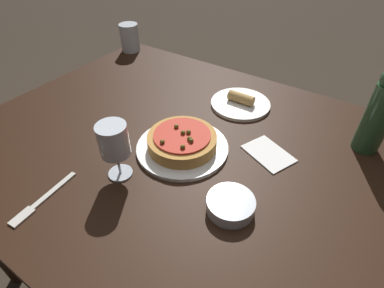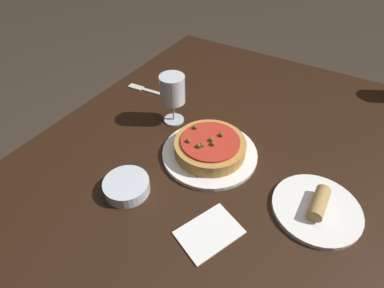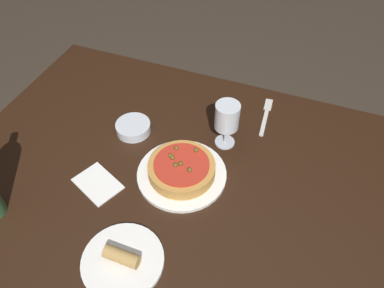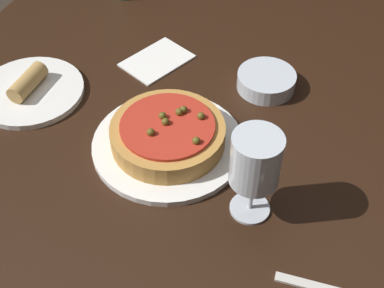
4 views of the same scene
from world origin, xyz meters
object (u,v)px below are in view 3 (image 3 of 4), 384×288
Objects in this scene: dining_table at (176,195)px; dinner_plate at (182,174)px; fork at (266,114)px; side_bowl at (133,128)px; wine_glass at (227,117)px; side_plate at (123,260)px; pizza at (182,168)px.

dinner_plate reaches higher than dining_table.
dinner_plate is at bearing 149.11° from fork.
side_bowl is at bearing -27.83° from dinner_plate.
wine_glass is 1.39× the size of side_bowl.
dining_table is 6.62× the size of side_plate.
fork is at bearing -116.58° from dining_table.
dining_table is 11.99× the size of side_bowl.
pizza reaches higher than side_bowl.
side_bowl reaches higher than fork.
side_plate is at bearing 83.47° from pizza.
side_bowl reaches higher than dining_table.
fork is (-0.10, -0.18, -0.11)m from wine_glass.
pizza is 0.40m from fork.
wine_glass is at bearing -103.45° from side_plate.
side_bowl is (0.21, -0.14, 0.10)m from dining_table.
wine_glass is (-0.10, -0.20, 0.20)m from dining_table.
side_plate is (0.22, 0.68, 0.01)m from fork.
fork is at bearing -149.18° from side_bowl.
dinner_plate is 0.40m from fork.
dining_table is 0.30m from wine_glass.
side_plate is (0.04, 0.32, 0.00)m from dinner_plate.
wine_glass is at bearing -115.10° from dining_table.
dinner_plate is 0.26m from side_bowl.
side_bowl reaches higher than dinner_plate.
fork is (-0.18, -0.36, -0.03)m from pizza.
dining_table is 0.09m from dinner_plate.
dining_table is 0.31m from side_plate.
pizza is (0.00, -0.00, 0.03)m from dinner_plate.
dinner_plate is 1.41× the size of fork.
dinner_plate is 1.34× the size of pizza.
wine_glass reaches higher than pizza.
dinner_plate is 0.03m from pizza.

